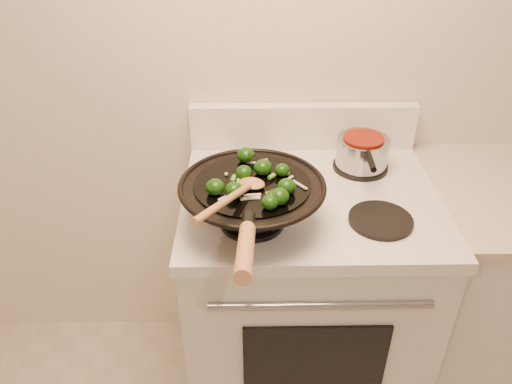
{
  "coord_description": "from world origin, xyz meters",
  "views": [
    {
      "loc": [
        -0.39,
        -0.1,
        1.76
      ],
      "look_at": [
        -0.38,
        1.02,
        1.03
      ],
      "focal_mm": 35.0,
      "sensor_mm": 36.0,
      "label": 1
    }
  ],
  "objects": [
    {
      "name": "saucepan",
      "position": [
        -0.03,
        1.32,
        0.98
      ],
      "size": [
        0.17,
        0.27,
        0.1
      ],
      "color": "#919499",
      "rests_on": "stove"
    },
    {
      "name": "wooden_spoon",
      "position": [
        -0.42,
        0.93,
        1.08
      ],
      "size": [
        0.18,
        0.31,
        0.09
      ],
      "color": "#AD7344",
      "rests_on": "wok"
    },
    {
      "name": "wok",
      "position": [
        -0.39,
        1.01,
        1.0
      ],
      "size": [
        0.4,
        0.66,
        0.22
      ],
      "color": "black",
      "rests_on": "stove"
    },
    {
      "name": "stove",
      "position": [
        -0.21,
        1.17,
        0.47
      ],
      "size": [
        0.78,
        0.67,
        1.08
      ],
      "color": "white",
      "rests_on": "ground"
    },
    {
      "name": "counter_unit",
      "position": [
        0.56,
        1.2,
        0.46
      ],
      "size": [
        0.85,
        0.62,
        0.91
      ],
      "color": "white",
      "rests_on": "ground"
    },
    {
      "name": "stirfry",
      "position": [
        -0.37,
        1.0,
        1.07
      ],
      "size": [
        0.26,
        0.28,
        0.04
      ],
      "color": "#103608",
      "rests_on": "wok"
    }
  ]
}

